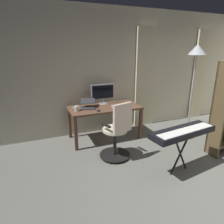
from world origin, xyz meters
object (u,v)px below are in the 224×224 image
at_px(computer_monitor, 103,93).
at_px(floor_lamp, 196,58).
at_px(office_chair, 117,133).
at_px(computer_keyboard, 120,106).
at_px(laptop, 88,105).
at_px(desk, 105,111).
at_px(piano_keyboard, 183,133).
at_px(mug_coffee, 76,109).
at_px(cell_phone_by_monitor, 99,111).

bearing_deg(computer_monitor, floor_lamp, 152.78).
height_order(office_chair, computer_keyboard, office_chair).
bearing_deg(office_chair, laptop, 89.44).
xyz_separation_m(desk, piano_keyboard, (-0.67, 1.65, 0.05)).
bearing_deg(piano_keyboard, office_chair, -52.57).
xyz_separation_m(office_chair, mug_coffee, (0.53, -0.82, 0.28)).
relative_size(cell_phone_by_monitor, floor_lamp, 0.07).
xyz_separation_m(computer_monitor, floor_lamp, (-1.70, 0.87, 0.74)).
bearing_deg(floor_lamp, desk, -20.10).
height_order(cell_phone_by_monitor, floor_lamp, floor_lamp).
height_order(office_chair, mug_coffee, office_chair).
distance_m(desk, laptop, 0.38).
xyz_separation_m(cell_phone_by_monitor, floor_lamp, (-1.95, 0.41, 0.99)).
bearing_deg(piano_keyboard, computer_keyboard, -84.78).
distance_m(computer_keyboard, laptop, 0.69).
bearing_deg(piano_keyboard, cell_phone_by_monitor, -65.85).
xyz_separation_m(computer_keyboard, cell_phone_by_monitor, (0.53, 0.12, -0.01)).
relative_size(desk, piano_keyboard, 1.31).
relative_size(cell_phone_by_monitor, piano_keyboard, 0.13).
relative_size(desk, cell_phone_by_monitor, 10.45).
distance_m(computer_monitor, piano_keyboard, 2.00).
relative_size(mug_coffee, piano_keyboard, 0.11).
bearing_deg(cell_phone_by_monitor, computer_monitor, -102.78).
bearing_deg(mug_coffee, cell_phone_by_monitor, 158.74).
xyz_separation_m(mug_coffee, piano_keyboard, (-1.29, 1.58, -0.09)).
relative_size(computer_keyboard, cell_phone_by_monitor, 2.51).
distance_m(desk, office_chair, 0.90).
height_order(laptop, piano_keyboard, laptop).
relative_size(laptop, piano_keyboard, 0.36).
height_order(office_chair, piano_keyboard, office_chair).
xyz_separation_m(computer_monitor, laptop, (0.40, 0.18, -0.20)).
distance_m(cell_phone_by_monitor, mug_coffee, 0.44).
distance_m(cell_phone_by_monitor, piano_keyboard, 1.67).
bearing_deg(computer_monitor, office_chair, 83.02).
xyz_separation_m(desk, mug_coffee, (0.62, 0.06, 0.14)).
height_order(office_chair, cell_phone_by_monitor, office_chair).
bearing_deg(cell_phone_by_monitor, computer_keyboard, -150.48).
xyz_separation_m(desk, cell_phone_by_monitor, (0.21, 0.22, 0.09)).
bearing_deg(office_chair, desk, 68.09).
bearing_deg(floor_lamp, computer_monitor, -27.22).
xyz_separation_m(office_chair, computer_keyboard, (-0.41, -0.79, 0.24)).
bearing_deg(floor_lamp, mug_coffee, -13.67).
height_order(desk, computer_monitor, computer_monitor).
bearing_deg(computer_monitor, laptop, 24.28).
bearing_deg(office_chair, computer_monitor, 67.15).
bearing_deg(laptop, cell_phone_by_monitor, 133.51).
bearing_deg(cell_phone_by_monitor, desk, -117.28).
distance_m(laptop, piano_keyboard, 1.99).
xyz_separation_m(laptop, floor_lamp, (-2.09, 0.69, 0.94)).
xyz_separation_m(desk, office_chair, (0.09, 0.88, -0.14)).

